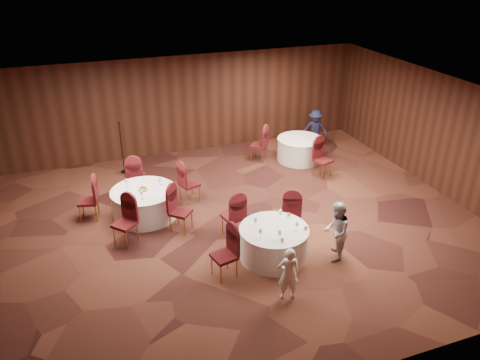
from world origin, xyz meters
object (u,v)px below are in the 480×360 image
object	(u,v)px
table_left	(145,203)
man_c	(315,129)
woman_b	(336,231)
table_main	(274,243)
table_right	(299,149)
woman_a	(288,274)
mic_stand	(123,158)

from	to	relation	value
table_left	man_c	world-z (taller)	man_c
table_left	woman_b	world-z (taller)	woman_b
table_main	table_right	distance (m)	5.44
table_main	man_c	bearing A→B (deg)	54.13
woman_a	mic_stand	bearing A→B (deg)	-59.28
table_right	woman_b	world-z (taller)	woman_b
table_left	man_c	bearing A→B (deg)	22.36
woman_b	table_right	bearing A→B (deg)	-166.46
man_c	table_left	bearing A→B (deg)	-130.26
woman_a	table_main	bearing A→B (deg)	-89.13
table_main	table_right	size ratio (longest dim) A/B	1.05
table_left	mic_stand	bearing A→B (deg)	93.38
table_left	woman_b	size ratio (longest dim) A/B	1.19
table_left	woman_a	xyz separation A→B (m)	(2.09, -4.09, 0.20)
mic_stand	woman_a	distance (m)	7.29
man_c	woman_a	bearing A→B (deg)	-94.41
table_right	table_left	bearing A→B (deg)	-160.86
mic_stand	woman_a	bearing A→B (deg)	-71.93
table_left	man_c	distance (m)	6.73
man_c	mic_stand	bearing A→B (deg)	-155.13
woman_a	man_c	world-z (taller)	man_c
table_left	woman_b	distance (m)	4.88
woman_b	woman_a	bearing A→B (deg)	-29.46
table_right	woman_a	world-z (taller)	woman_a
table_right	mic_stand	size ratio (longest dim) A/B	0.90
mic_stand	man_c	world-z (taller)	mic_stand
table_main	woman_a	size ratio (longest dim) A/B	1.32
man_c	woman_b	bearing A→B (deg)	-86.66
mic_stand	man_c	size ratio (longest dim) A/B	1.18
woman_b	man_c	xyz separation A→B (m)	(2.59, 5.80, -0.01)
table_main	table_left	bearing A→B (deg)	130.67
mic_stand	woman_b	distance (m)	7.17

